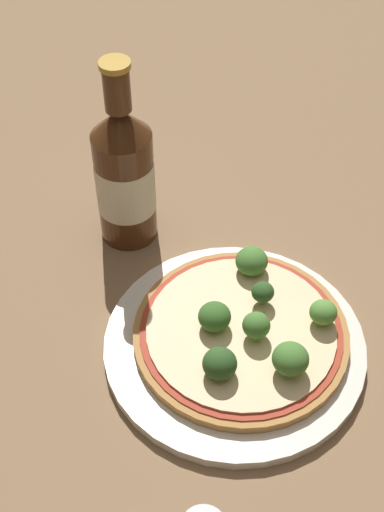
{
  "coord_description": "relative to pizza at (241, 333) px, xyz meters",
  "views": [
    {
      "loc": [
        -0.25,
        -0.35,
        0.58
      ],
      "look_at": [
        0.0,
        0.06,
        0.06
      ],
      "focal_mm": 50.0,
      "sensor_mm": 36.0,
      "label": 1
    }
  ],
  "objects": [
    {
      "name": "ground_plane",
      "position": [
        -0.01,
        0.02,
        -0.02
      ],
      "size": [
        3.0,
        3.0,
        0.0
      ],
      "primitive_type": "plane",
      "color": "#846647"
    },
    {
      "name": "broccoli_floret_5",
      "position": [
        0.04,
        0.02,
        0.02
      ],
      "size": [
        0.02,
        0.02,
        0.03
      ],
      "color": "#7A9E5B",
      "rests_on": "pizza"
    },
    {
      "name": "broccoli_floret_3",
      "position": [
        -0.05,
        -0.03,
        0.02
      ],
      "size": [
        0.03,
        0.03,
        0.03
      ],
      "color": "#7A9E5B",
      "rests_on": "pizza"
    },
    {
      "name": "pizza",
      "position": [
        0.0,
        0.0,
        0.0
      ],
      "size": [
        0.21,
        0.21,
        0.01
      ],
      "color": "#B77F42",
      "rests_on": "plate"
    },
    {
      "name": "plate",
      "position": [
        -0.01,
        -0.0,
        -0.01
      ],
      "size": [
        0.26,
        0.26,
        0.01
      ],
      "color": "silver",
      "rests_on": "ground_plane"
    },
    {
      "name": "broccoli_floret_1",
      "position": [
        0.05,
        0.06,
        0.02
      ],
      "size": [
        0.03,
        0.03,
        0.03
      ],
      "color": "#7A9E5B",
      "rests_on": "pizza"
    },
    {
      "name": "broccoli_floret_4",
      "position": [
        -0.02,
        0.02,
        0.02
      ],
      "size": [
        0.03,
        0.03,
        0.03
      ],
      "color": "#7A9E5B",
      "rests_on": "pizza"
    },
    {
      "name": "broccoli_floret_2",
      "position": [
        0.07,
        -0.03,
        0.02
      ],
      "size": [
        0.03,
        0.03,
        0.03
      ],
      "color": "#7A9E5B",
      "rests_on": "pizza"
    },
    {
      "name": "broccoli_floret_0",
      "position": [
        0.01,
        -0.01,
        0.02
      ],
      "size": [
        0.03,
        0.03,
        0.03
      ],
      "color": "#7A9E5B",
      "rests_on": "pizza"
    },
    {
      "name": "beer_bottle",
      "position": [
        -0.02,
        0.2,
        0.07
      ],
      "size": [
        0.06,
        0.06,
        0.22
      ],
      "color": "#472814",
      "rests_on": "ground_plane"
    },
    {
      "name": "broccoli_floret_6",
      "position": [
        0.01,
        -0.06,
        0.02
      ],
      "size": [
        0.03,
        0.03,
        0.03
      ],
      "color": "#7A9E5B",
      "rests_on": "pizza"
    }
  ]
}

